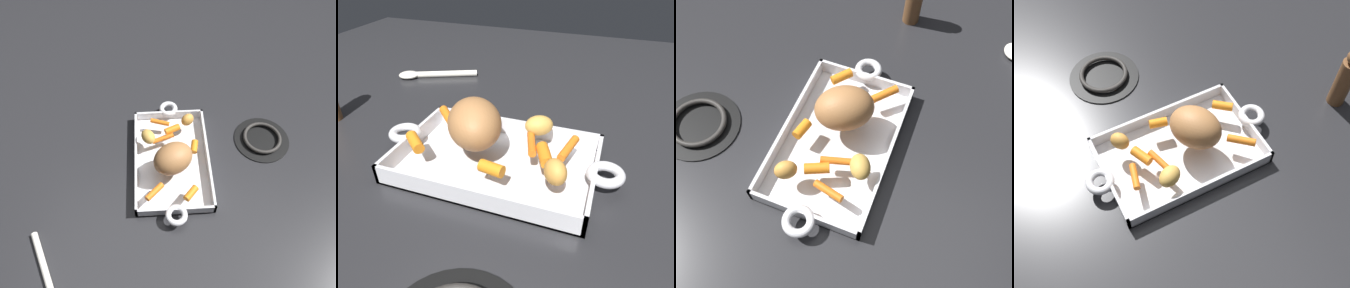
# 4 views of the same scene
# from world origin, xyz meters

# --- Properties ---
(ground_plane) EXTENTS (1.93, 1.93, 0.00)m
(ground_plane) POSITION_xyz_m (0.00, 0.00, 0.00)
(ground_plane) COLOR #232326
(roasting_dish) EXTENTS (0.45, 0.23, 0.04)m
(roasting_dish) POSITION_xyz_m (0.00, 0.00, 0.01)
(roasting_dish) COLOR silver
(roasting_dish) RESTS_ON ground_plane
(pork_roast) EXTENTS (0.14, 0.15, 0.09)m
(pork_roast) POSITION_xyz_m (-0.04, -0.00, 0.08)
(pork_roast) COLOR #AB7141
(pork_roast) RESTS_ON roasting_dish
(baby_carrot_northwest) EXTENTS (0.04, 0.07, 0.02)m
(baby_carrot_northwest) POSITION_xyz_m (0.06, 0.03, 0.05)
(baby_carrot_northwest) COLOR orange
(baby_carrot_northwest) RESTS_ON roasting_dish
(baby_carrot_long) EXTENTS (0.05, 0.05, 0.02)m
(baby_carrot_long) POSITION_xyz_m (-0.14, -0.04, 0.05)
(baby_carrot_long) COLOR orange
(baby_carrot_long) RESTS_ON roasting_dish
(baby_carrot_center_left) EXTENTS (0.04, 0.05, 0.02)m
(baby_carrot_center_left) POSITION_xyz_m (0.09, -0.01, 0.05)
(baby_carrot_center_left) COLOR orange
(baby_carrot_center_left) RESTS_ON roasting_dish
(baby_carrot_southwest) EXTENTS (0.05, 0.03, 0.02)m
(baby_carrot_southwest) POSITION_xyz_m (0.02, -0.07, 0.05)
(baby_carrot_southwest) COLOR orange
(baby_carrot_southwest) RESTS_ON roasting_dish
(baby_carrot_short) EXTENTS (0.06, 0.06, 0.02)m
(baby_carrot_short) POSITION_xyz_m (-0.13, 0.06, 0.05)
(baby_carrot_short) COLOR orange
(baby_carrot_short) RESTS_ON roasting_dish
(baby_carrot_southeast) EXTENTS (0.03, 0.07, 0.02)m
(baby_carrot_southeast) POSITION_xyz_m (0.12, 0.03, 0.05)
(baby_carrot_southeast) COLOR orange
(baby_carrot_southeast) RESTS_ON roasting_dish
(potato_golden_large) EXTENTS (0.05, 0.06, 0.04)m
(potato_golden_large) POSITION_xyz_m (0.12, -0.06, 0.06)
(potato_golden_large) COLOR gold
(potato_golden_large) RESTS_ON roasting_dish
(potato_golden_small) EXTENTS (0.07, 0.06, 0.04)m
(potato_golden_small) POSITION_xyz_m (0.06, 0.07, 0.06)
(potato_golden_small) COLOR gold
(potato_golden_small) RESTS_ON roasting_dish
(serving_spoon) EXTENTS (0.22, 0.12, 0.02)m
(serving_spoon) POSITION_xyz_m (-0.34, 0.34, 0.01)
(serving_spoon) COLOR white
(serving_spoon) RESTS_ON ground_plane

